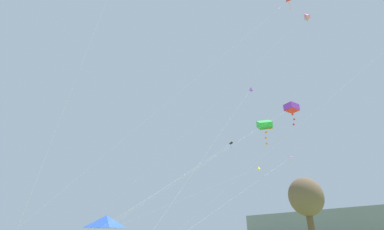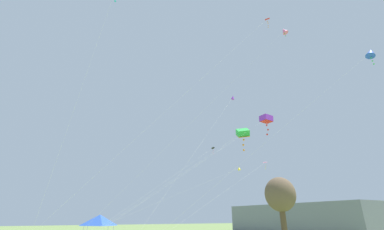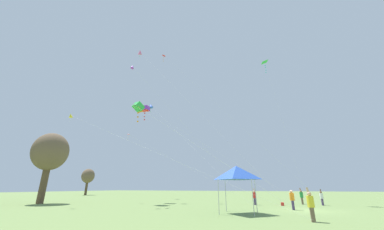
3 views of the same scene
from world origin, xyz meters
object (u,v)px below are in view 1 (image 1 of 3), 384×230
(kite_purple_box_1, at_px, (291,108))
(kite_black_delta_7, at_px, (227,146))
(kite_pink_delta_9, at_px, (288,160))
(kite_red_delta_5, at_px, (285,3))
(festival_tent, at_px, (106,222))
(kite_purple_diamond_3, at_px, (251,89))
(kite_green_box_2, at_px, (264,125))
(kite_yellow_diamond_0, at_px, (258,169))
(kite_pink_diamond_4, at_px, (305,16))

(kite_purple_box_1, height_order, kite_black_delta_7, kite_purple_box_1)
(kite_purple_box_1, bearing_deg, kite_pink_delta_9, 164.93)
(kite_red_delta_5, bearing_deg, kite_purple_box_1, 149.57)
(kite_purple_box_1, bearing_deg, festival_tent, -121.63)
(kite_purple_box_1, xyz_separation_m, kite_purple_diamond_3, (-5.16, -0.76, 4.81))
(kite_purple_box_1, bearing_deg, kite_red_delta_5, -30.43)
(kite_green_box_2, relative_size, kite_red_delta_5, 0.76)
(kite_red_delta_5, distance_m, kite_black_delta_7, 17.54)
(kite_yellow_diamond_0, bearing_deg, kite_black_delta_7, -65.27)
(kite_purple_box_1, height_order, kite_pink_diamond_4, kite_pink_diamond_4)
(kite_yellow_diamond_0, xyz_separation_m, kite_purple_diamond_3, (5.22, -4.36, 8.88))
(kite_purple_box_1, distance_m, kite_red_delta_5, 11.94)
(kite_purple_box_1, height_order, kite_red_delta_5, kite_red_delta_5)
(kite_pink_diamond_4, distance_m, kite_pink_delta_9, 18.90)
(festival_tent, height_order, kite_purple_diamond_3, kite_purple_diamond_3)
(festival_tent, relative_size, kite_pink_diamond_4, 0.13)
(festival_tent, relative_size, kite_purple_box_1, 0.16)
(festival_tent, bearing_deg, kite_yellow_diamond_0, 91.36)
(kite_pink_diamond_4, bearing_deg, kite_purple_diamond_3, -149.25)
(festival_tent, distance_m, kite_black_delta_7, 15.27)
(kite_red_delta_5, relative_size, kite_pink_delta_9, 1.50)
(kite_yellow_diamond_0, distance_m, kite_pink_diamond_4, 21.13)
(kite_purple_box_1, distance_m, kite_pink_diamond_4, 13.72)
(festival_tent, xyz_separation_m, kite_pink_diamond_4, (11.78, 19.52, 24.41))
(kite_pink_diamond_4, bearing_deg, kite_yellow_diamond_0, 179.17)
(kite_yellow_diamond_0, height_order, kite_purple_box_1, kite_purple_box_1)
(kite_purple_diamond_3, xyz_separation_m, kite_black_delta_7, (-1.85, -2.97, -7.61))
(kite_pink_diamond_4, bearing_deg, festival_tent, -121.10)
(kite_yellow_diamond_0, distance_m, kite_purple_diamond_3, 11.19)
(kite_pink_diamond_4, height_order, kite_red_delta_5, kite_pink_diamond_4)
(kite_purple_box_1, bearing_deg, kite_yellow_diamond_0, 160.88)
(kite_purple_diamond_3, bearing_deg, kite_green_box_2, -7.00)
(kite_black_delta_7, bearing_deg, festival_tent, -103.22)
(kite_black_delta_7, bearing_deg, kite_green_box_2, 36.43)
(kite_purple_diamond_3, bearing_deg, kite_purple_box_1, 8.34)
(kite_yellow_diamond_0, bearing_deg, kite_purple_box_1, -19.12)
(kite_pink_diamond_4, bearing_deg, kite_green_box_2, -139.49)
(festival_tent, distance_m, kite_purple_diamond_3, 22.72)
(kite_green_box_2, xyz_separation_m, kite_pink_delta_9, (1.23, 1.54, -4.12))
(kite_green_box_2, bearing_deg, kite_purple_diamond_3, 173.00)
(kite_yellow_diamond_0, height_order, kite_purple_diamond_3, kite_purple_diamond_3)
(kite_green_box_2, relative_size, kite_purple_diamond_3, 1.04)
(kite_yellow_diamond_0, relative_size, kite_red_delta_5, 0.94)
(kite_black_delta_7, bearing_deg, kite_pink_diamond_4, 38.86)
(kite_purple_box_1, xyz_separation_m, kite_red_delta_5, (3.19, -1.88, 11.35))
(kite_green_box_2, xyz_separation_m, kite_black_delta_7, (-3.71, -2.74, -1.81))
(kite_yellow_diamond_0, xyz_separation_m, kite_pink_diamond_4, (12.25, -0.18, 17.22))
(kite_purple_box_1, distance_m, kite_purple_diamond_3, 7.10)
(kite_purple_box_1, relative_size, kite_pink_diamond_4, 0.81)
(kite_purple_diamond_3, relative_size, kite_pink_delta_9, 1.10)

